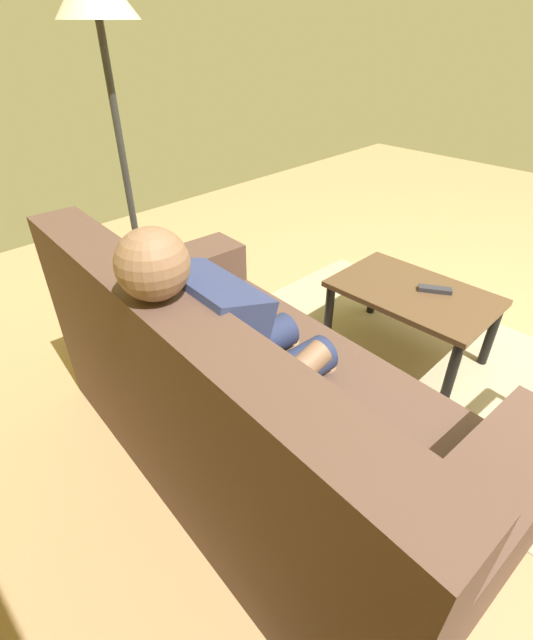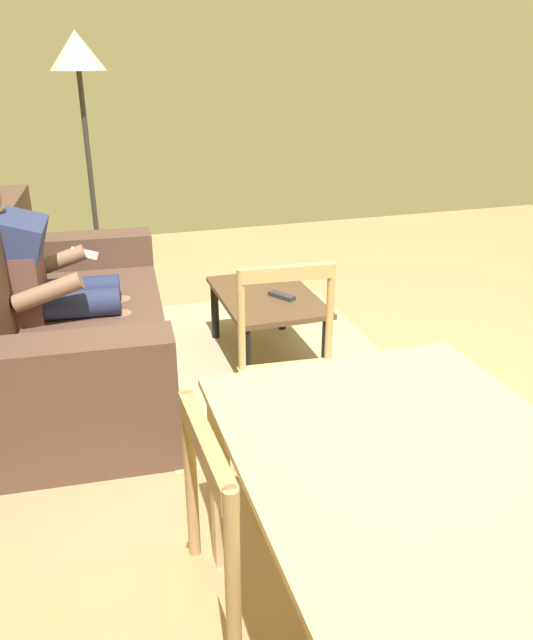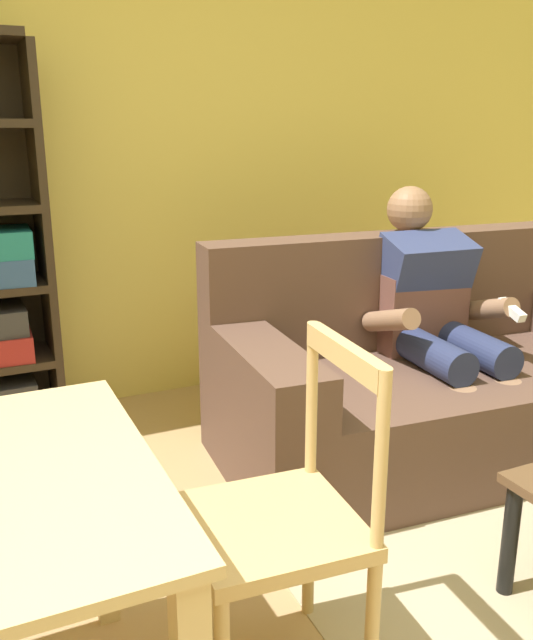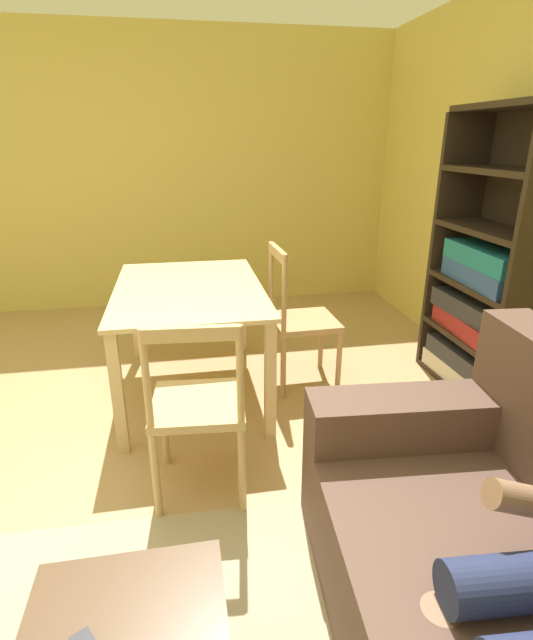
# 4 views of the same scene
# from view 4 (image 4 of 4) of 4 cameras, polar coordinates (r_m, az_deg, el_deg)

# --- Properties ---
(ground_plane) EXTENTS (8.20, 8.20, 0.00)m
(ground_plane) POSITION_cam_4_polar(r_m,az_deg,el_deg) (2.48, -21.41, -21.36)
(ground_plane) COLOR tan
(wall_side) EXTENTS (0.12, 5.39, 2.57)m
(wall_side) POSITION_cam_4_polar(r_m,az_deg,el_deg) (4.95, -17.10, 16.21)
(wall_side) COLOR #D2BE5D
(wall_side) RESTS_ON ground_plane
(bookshelf) EXTENTS (0.87, 0.36, 1.80)m
(bookshelf) POSITION_cam_4_polar(r_m,az_deg,el_deg) (3.39, 24.73, 3.36)
(bookshelf) COLOR #2D2319
(bookshelf) RESTS_ON ground_plane
(dining_table) EXTENTS (1.33, 0.91, 0.74)m
(dining_table) POSITION_cam_4_polar(r_m,az_deg,el_deg) (3.08, -9.15, 2.03)
(dining_table) COLOR #D1B27F
(dining_table) RESTS_ON ground_plane
(dining_chair_near_wall) EXTENTS (0.43, 0.43, 0.96)m
(dining_chair_near_wall) POSITION_cam_4_polar(r_m,az_deg,el_deg) (3.22, 3.99, -0.01)
(dining_chair_near_wall) COLOR tan
(dining_chair_near_wall) RESTS_ON ground_plane
(dining_chair_facing_couch) EXTENTS (0.45, 0.45, 0.92)m
(dining_chair_facing_couch) POSITION_cam_4_polar(r_m,az_deg,el_deg) (2.24, -8.18, -10.22)
(dining_chair_facing_couch) COLOR tan
(dining_chair_facing_couch) RESTS_ON ground_plane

